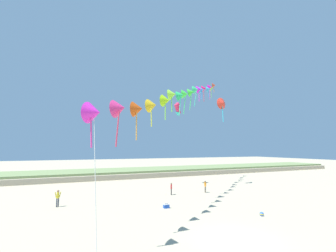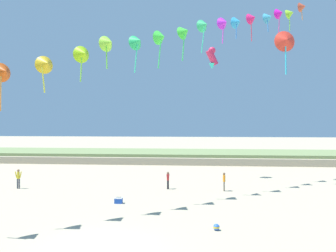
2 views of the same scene
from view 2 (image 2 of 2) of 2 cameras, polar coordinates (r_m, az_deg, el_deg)
name	(u,v)px [view 2 (image 2 of 2)]	position (r m, az deg, el deg)	size (l,w,h in m)	color
ground_plane	(100,248)	(18.24, -10.82, -18.71)	(240.00, 240.00, 0.00)	tan
dune_ridge	(169,156)	(55.11, 0.10, -4.81)	(120.00, 12.63, 1.41)	tan
person_near_left	(224,180)	(31.60, 8.99, -8.60)	(0.22, 0.56, 1.61)	#726656
person_near_right	(18,177)	(35.02, -22.88, -7.60)	(0.62, 0.24, 1.75)	#474C56
person_mid_center	(168,179)	(32.12, -0.01, -8.51)	(0.26, 0.53, 1.54)	black
kite_banner_string	(185,32)	(29.86, 2.70, 14.83)	(27.31, 28.91, 19.89)	#E027B8
large_kite_low_lead	(212,57)	(38.81, 7.07, 10.94)	(1.61, 1.33, 2.33)	#E12B55
large_kite_mid_trail	(286,41)	(36.57, 18.38, 12.86)	(2.13, 1.14, 4.28)	red
beach_cooler	(119,200)	(27.07, -7.94, -11.74)	(0.58, 0.41, 0.46)	blue
beach_ball	(216,227)	(20.73, 7.77, -15.77)	(0.36, 0.36, 0.36)	blue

